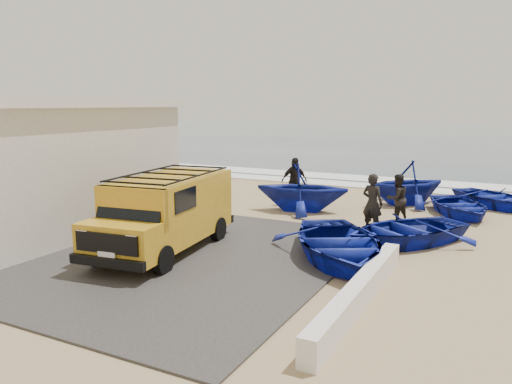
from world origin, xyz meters
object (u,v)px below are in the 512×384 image
at_px(boat_near_left, 337,243).
at_px(boat_mid_left, 302,188).
at_px(boat_near_right, 405,230).
at_px(fisherman_front, 372,203).
at_px(boat_far_right, 495,198).
at_px(parapet, 360,292).
at_px(fisherman_back, 294,181).
at_px(boat_far_left, 406,183).
at_px(fisherman_middle, 397,199).
at_px(van, 166,210).
at_px(boat_mid_right, 459,206).

distance_m(boat_near_left, boat_mid_left, 6.24).
relative_size(boat_near_left, boat_near_right, 1.12).
relative_size(boat_near_right, fisherman_front, 2.12).
distance_m(boat_near_right, boat_far_right, 7.44).
distance_m(parapet, boat_near_left, 3.00).
bearing_deg(boat_near_right, fisherman_back, 179.12).
bearing_deg(boat_far_right, boat_near_left, -156.81).
relative_size(boat_far_left, boat_far_right, 0.92).
relative_size(boat_far_left, fisherman_middle, 2.02).
height_order(van, boat_mid_left, van).
distance_m(boat_near_left, fisherman_front, 3.37).
bearing_deg(boat_mid_right, parapet, -123.45).
bearing_deg(boat_far_left, fisherman_front, -47.88).
bearing_deg(boat_mid_right, boat_mid_left, 171.47).
bearing_deg(fisherman_middle, boat_near_right, 56.53).
bearing_deg(boat_near_right, boat_near_left, -81.07).
distance_m(boat_near_right, fisherman_back, 6.68).
xyz_separation_m(boat_near_left, boat_mid_right, (2.32, 7.29, -0.10)).
height_order(boat_mid_left, fisherman_front, fisherman_front).
xyz_separation_m(van, boat_far_right, (7.99, 10.96, -0.79)).
height_order(boat_mid_left, boat_far_left, boat_mid_left).
distance_m(fisherman_front, fisherman_back, 5.15).
height_order(boat_near_right, boat_far_left, boat_far_left).
bearing_deg(boat_far_left, parapet, -40.70).
bearing_deg(boat_far_left, fisherman_back, -111.01).
bearing_deg(boat_near_left, boat_far_left, 59.20).
xyz_separation_m(boat_near_right, fisherman_middle, (-0.80, 2.62, 0.44)).
relative_size(van, boat_mid_left, 1.52).
height_order(parapet, boat_far_right, boat_far_right).
xyz_separation_m(boat_mid_left, fisherman_middle, (3.67, -0.27, -0.07)).
distance_m(parapet, fisherman_front, 6.18).
xyz_separation_m(parapet, boat_mid_right, (0.96, 9.95, 0.10)).
xyz_separation_m(parapet, fisherman_middle, (-0.89, 7.74, 0.58)).
relative_size(boat_mid_left, fisherman_front, 1.82).
distance_m(van, fisherman_middle, 8.19).
height_order(boat_near_left, boat_mid_right, boat_near_left).
xyz_separation_m(boat_mid_right, boat_far_left, (-2.18, 1.23, 0.54)).
bearing_deg(boat_near_right, boat_far_right, 109.67).
bearing_deg(boat_near_left, boat_far_right, 40.44).
xyz_separation_m(boat_far_right, fisherman_front, (-3.38, -6.24, 0.57)).
distance_m(van, boat_mid_right, 11.10).
xyz_separation_m(boat_near_right, boat_mid_right, (1.04, 4.83, -0.05)).
bearing_deg(fisherman_front, fisherman_back, -22.93).
xyz_separation_m(boat_near_right, boat_mid_left, (-4.47, 2.89, 0.50)).
xyz_separation_m(boat_near_left, boat_far_left, (0.15, 8.52, 0.44)).
distance_m(boat_mid_left, boat_far_right, 7.88).
distance_m(boat_mid_right, fisherman_back, 6.41).
bearing_deg(van, boat_near_left, 9.75).
distance_m(boat_far_left, fisherman_front, 5.18).
bearing_deg(parapet, boat_far_left, 96.21).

